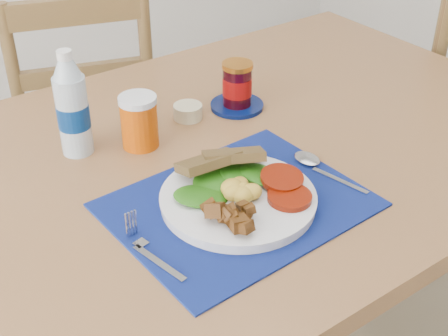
% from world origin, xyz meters
% --- Properties ---
extents(table, '(1.40, 0.90, 0.75)m').
position_xyz_m(table, '(0.00, 0.20, 0.67)').
color(table, brown).
rests_on(table, ground).
extents(chair_far, '(0.50, 0.49, 1.08)m').
position_xyz_m(chair_far, '(0.01, 0.91, 0.55)').
color(chair_far, brown).
rests_on(chair_far, ground).
extents(placemat, '(0.42, 0.33, 0.00)m').
position_xyz_m(placemat, '(-0.10, 0.04, 0.75)').
color(placemat, black).
rests_on(placemat, table).
extents(breakfast_plate, '(0.26, 0.26, 0.06)m').
position_xyz_m(breakfast_plate, '(-0.10, 0.03, 0.77)').
color(breakfast_plate, silver).
rests_on(breakfast_plate, placemat).
extents(fork, '(0.03, 0.15, 0.00)m').
position_xyz_m(fork, '(-0.28, 0.02, 0.76)').
color(fork, '#B2B5BA').
rests_on(fork, placemat).
extents(spoon, '(0.04, 0.17, 0.00)m').
position_xyz_m(spoon, '(0.09, 0.04, 0.76)').
color(spoon, '#B2B5BA').
rests_on(spoon, placemat).
extents(water_bottle, '(0.06, 0.06, 0.21)m').
position_xyz_m(water_bottle, '(-0.24, 0.35, 0.84)').
color(water_bottle, '#ADBFCC').
rests_on(water_bottle, table).
extents(juice_glass, '(0.07, 0.07, 0.10)m').
position_xyz_m(juice_glass, '(-0.13, 0.30, 0.80)').
color(juice_glass, '#C04805').
rests_on(juice_glass, table).
extents(ramekin, '(0.06, 0.06, 0.03)m').
position_xyz_m(ramekin, '(0.00, 0.34, 0.76)').
color(ramekin, beige).
rests_on(ramekin, table).
extents(jam_on_saucer, '(0.11, 0.11, 0.10)m').
position_xyz_m(jam_on_saucer, '(0.11, 0.32, 0.80)').
color(jam_on_saucer, '#041148').
rests_on(jam_on_saucer, table).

